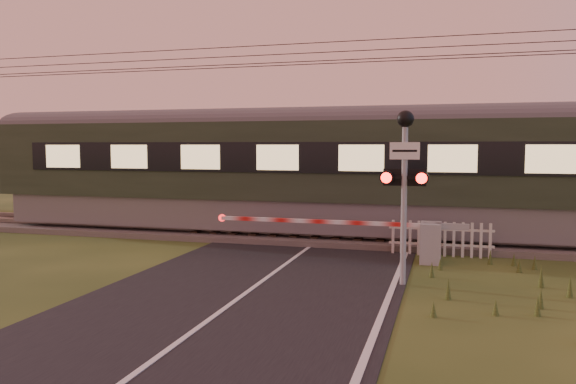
% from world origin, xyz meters
% --- Properties ---
extents(ground, '(160.00, 160.00, 0.00)m').
position_xyz_m(ground, '(0.00, 0.00, 0.00)').
color(ground, '#243916').
rests_on(ground, ground).
extents(road, '(6.00, 140.00, 0.03)m').
position_xyz_m(road, '(0.02, -0.23, 0.01)').
color(road, black).
rests_on(road, ground).
extents(track_bed, '(140.00, 3.40, 0.39)m').
position_xyz_m(track_bed, '(0.00, 6.50, 0.07)').
color(track_bed, '#47423D').
rests_on(track_bed, ground).
extents(overhead_wires, '(120.00, 0.62, 0.62)m').
position_xyz_m(overhead_wires, '(0.00, 6.50, 5.72)').
color(overhead_wires, black).
rests_on(overhead_wires, ground).
extents(boom_gate, '(6.65, 0.78, 1.03)m').
position_xyz_m(boom_gate, '(3.08, 3.69, 0.57)').
color(boom_gate, gray).
rests_on(boom_gate, ground).
extents(crossing_signal, '(0.93, 0.37, 3.66)m').
position_xyz_m(crossing_signal, '(2.93, 1.16, 2.51)').
color(crossing_signal, gray).
rests_on(crossing_signal, ground).
extents(picket_fence, '(2.72, 0.08, 0.93)m').
position_xyz_m(picket_fence, '(3.65, 4.60, 0.47)').
color(picket_fence, silver).
rests_on(picket_fence, ground).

